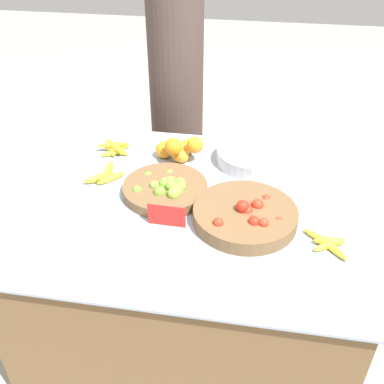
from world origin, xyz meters
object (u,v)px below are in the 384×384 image
metal_bowl (254,156)px  tomato_basket (246,215)px  lime_bowl (166,188)px  vendor_person (177,102)px  price_sign (167,216)px

metal_bowl → tomato_basket: bearing=-90.4°
tomato_basket → metal_bowl: tomato_basket is taller
lime_bowl → metal_bowl: size_ratio=1.03×
lime_bowl → vendor_person: size_ratio=0.22×
metal_bowl → vendor_person: (-0.50, 0.63, -0.03)m
vendor_person → lime_bowl: bearing=-81.6°
lime_bowl → tomato_basket: bearing=-20.5°
tomato_basket → price_sign: tomato_basket is taller
tomato_basket → vendor_person: vendor_person is taller
price_sign → vendor_person: (-0.19, 1.17, -0.05)m
metal_bowl → vendor_person: size_ratio=0.22×
lime_bowl → vendor_person: bearing=98.4°
metal_bowl → vendor_person: bearing=128.5°
vendor_person → tomato_basket: bearing=-65.5°
lime_bowl → metal_bowl: (0.36, 0.33, 0.01)m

